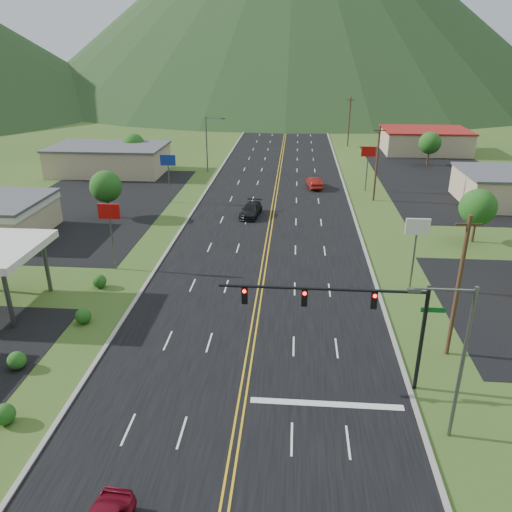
# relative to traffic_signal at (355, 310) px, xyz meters

# --- Properties ---
(traffic_signal) EXTENTS (13.10, 0.43, 7.00)m
(traffic_signal) POSITION_rel_traffic_signal_xyz_m (0.00, 0.00, 0.00)
(traffic_signal) COLOR black
(traffic_signal) RESTS_ON ground
(streetlight_east) EXTENTS (3.28, 0.25, 9.00)m
(streetlight_east) POSITION_rel_traffic_signal_xyz_m (4.70, -4.00, -0.15)
(streetlight_east) COLOR #59595E
(streetlight_east) RESTS_ON ground
(streetlight_west) EXTENTS (3.28, 0.25, 9.00)m
(streetlight_west) POSITION_rel_traffic_signal_xyz_m (-18.16, 56.00, -0.15)
(streetlight_west) COLOR #59595E
(streetlight_west) RESTS_ON ground
(building_west_far) EXTENTS (18.40, 11.40, 4.50)m
(building_west_far) POSITION_rel_traffic_signal_xyz_m (-34.48, 54.00, -3.07)
(building_west_far) COLOR #C8B38B
(building_west_far) RESTS_ON ground
(building_east_far) EXTENTS (16.40, 12.40, 4.50)m
(building_east_far) POSITION_rel_traffic_signal_xyz_m (21.52, 76.00, -3.07)
(building_east_far) COLOR #C8B38B
(building_east_far) RESTS_ON ground
(pole_sign_west_a) EXTENTS (2.00, 0.18, 6.40)m
(pole_sign_west_a) POSITION_rel_traffic_signal_xyz_m (-20.48, 16.00, -0.28)
(pole_sign_west_a) COLOR #59595E
(pole_sign_west_a) RESTS_ON ground
(pole_sign_west_b) EXTENTS (2.00, 0.18, 6.40)m
(pole_sign_west_b) POSITION_rel_traffic_signal_xyz_m (-20.48, 38.00, -0.28)
(pole_sign_west_b) COLOR #59595E
(pole_sign_west_b) RESTS_ON ground
(pole_sign_east_a) EXTENTS (2.00, 0.18, 6.40)m
(pole_sign_east_a) POSITION_rel_traffic_signal_xyz_m (6.52, 14.00, -0.28)
(pole_sign_east_a) COLOR #59595E
(pole_sign_east_a) RESTS_ON ground
(pole_sign_east_b) EXTENTS (2.00, 0.18, 6.40)m
(pole_sign_east_b) POSITION_rel_traffic_signal_xyz_m (6.52, 46.00, -0.28)
(pole_sign_east_b) COLOR #59595E
(pole_sign_east_b) RESTS_ON ground
(tree_west_a) EXTENTS (3.84, 3.84, 5.82)m
(tree_west_a) POSITION_rel_traffic_signal_xyz_m (-26.48, 31.00, -1.44)
(tree_west_a) COLOR #382314
(tree_west_a) RESTS_ON ground
(tree_west_b) EXTENTS (3.84, 3.84, 5.82)m
(tree_west_b) POSITION_rel_traffic_signal_xyz_m (-31.48, 58.00, -1.44)
(tree_west_b) COLOR #382314
(tree_west_b) RESTS_ON ground
(tree_east_a) EXTENTS (3.84, 3.84, 5.82)m
(tree_east_a) POSITION_rel_traffic_signal_xyz_m (15.52, 26.00, -1.44)
(tree_east_a) COLOR #382314
(tree_east_a) RESTS_ON ground
(tree_east_b) EXTENTS (3.84, 3.84, 5.82)m
(tree_east_b) POSITION_rel_traffic_signal_xyz_m (19.52, 64.00, -1.44)
(tree_east_b) COLOR #382314
(tree_east_b) RESTS_ON ground
(utility_pole_a) EXTENTS (1.60, 0.28, 10.00)m
(utility_pole_a) POSITION_rel_traffic_signal_xyz_m (7.02, 4.00, -0.20)
(utility_pole_a) COLOR #382314
(utility_pole_a) RESTS_ON ground
(utility_pole_b) EXTENTS (1.60, 0.28, 10.00)m
(utility_pole_b) POSITION_rel_traffic_signal_xyz_m (7.02, 41.00, -0.20)
(utility_pole_b) COLOR #382314
(utility_pole_b) RESTS_ON ground
(utility_pole_c) EXTENTS (1.60, 0.28, 10.00)m
(utility_pole_c) POSITION_rel_traffic_signal_xyz_m (7.02, 81.00, -0.20)
(utility_pole_c) COLOR #382314
(utility_pole_c) RESTS_ON ground
(utility_pole_d) EXTENTS (1.60, 0.28, 10.00)m
(utility_pole_d) POSITION_rel_traffic_signal_xyz_m (7.02, 121.00, -0.20)
(utility_pole_d) COLOR #382314
(utility_pole_d) RESTS_ON ground
(car_dark_mid) EXTENTS (2.76, 5.50, 1.53)m
(car_dark_mid) POSITION_rel_traffic_signal_xyz_m (-9.08, 32.79, -4.56)
(car_dark_mid) COLOR black
(car_dark_mid) RESTS_ON ground
(car_red_far) EXTENTS (2.36, 5.04, 1.60)m
(car_red_far) POSITION_rel_traffic_signal_xyz_m (-0.89, 46.88, -4.53)
(car_red_far) COLOR maroon
(car_red_far) RESTS_ON ground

